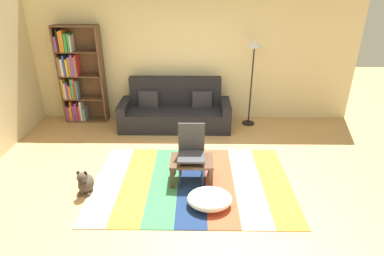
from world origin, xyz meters
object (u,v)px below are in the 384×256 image
(couch, at_px, (175,111))
(bookshelf, at_px, (76,76))
(coffee_table, at_px, (192,164))
(standing_lamp, at_px, (254,55))
(dog, at_px, (85,182))
(pouf, at_px, (210,199))
(tv_remote, at_px, (186,157))
(folding_chair, at_px, (191,148))

(couch, xyz_separation_m, bookshelf, (-2.07, 0.28, 0.65))
(coffee_table, distance_m, standing_lamp, 2.72)
(couch, xyz_separation_m, dog, (-1.17, -2.32, -0.18))
(couch, relative_size, standing_lamp, 1.27)
(dog, xyz_separation_m, standing_lamp, (2.73, 2.46, 1.32))
(bookshelf, bearing_deg, dog, -70.92)
(pouf, height_order, tv_remote, tv_remote)
(bookshelf, height_order, standing_lamp, bookshelf)
(bookshelf, distance_m, coffee_table, 3.43)
(bookshelf, xyz_separation_m, dog, (0.90, -2.61, -0.83))
(coffee_table, relative_size, tv_remote, 4.35)
(coffee_table, distance_m, pouf, 0.68)
(tv_remote, bearing_deg, pouf, -49.38)
(bookshelf, height_order, dog, bookshelf)
(tv_remote, relative_size, folding_chair, 0.17)
(pouf, xyz_separation_m, tv_remote, (-0.34, 0.66, 0.27))
(couch, xyz_separation_m, folding_chair, (0.37, -1.94, 0.20))
(bookshelf, xyz_separation_m, tv_remote, (2.36, -2.25, -0.61))
(coffee_table, relative_size, folding_chair, 0.72)
(bookshelf, bearing_deg, couch, -7.82)
(pouf, bearing_deg, couch, 103.49)
(bookshelf, relative_size, pouf, 3.28)
(dog, bearing_deg, coffee_table, 11.30)
(couch, relative_size, folding_chair, 2.51)
(bookshelf, xyz_separation_m, pouf, (2.70, -2.91, -0.88))
(couch, distance_m, dog, 2.61)
(bookshelf, distance_m, folding_chair, 3.33)
(folding_chair, bearing_deg, pouf, -42.86)
(bookshelf, height_order, coffee_table, bookshelf)
(dog, xyz_separation_m, tv_remote, (1.46, 0.36, 0.22))
(tv_remote, bearing_deg, coffee_table, -17.77)
(couch, xyz_separation_m, pouf, (0.63, -2.62, -0.22))
(coffee_table, xyz_separation_m, tv_remote, (-0.08, 0.05, 0.08))
(dog, distance_m, folding_chair, 1.63)
(bookshelf, distance_m, standing_lamp, 3.67)
(dog, height_order, folding_chair, folding_chair)
(bookshelf, bearing_deg, coffee_table, -43.21)
(couch, height_order, pouf, couch)
(pouf, relative_size, folding_chair, 0.69)
(bookshelf, xyz_separation_m, standing_lamp, (3.63, -0.15, 0.49))
(couch, bearing_deg, pouf, -76.51)
(coffee_table, xyz_separation_m, standing_lamp, (1.19, 2.15, 1.18))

